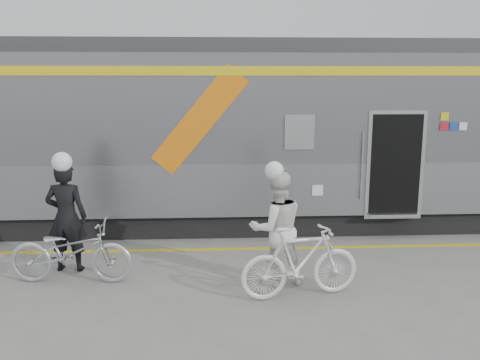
{
  "coord_description": "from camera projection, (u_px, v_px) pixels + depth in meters",
  "views": [
    {
      "loc": [
        0.2,
        -7.39,
        3.3
      ],
      "look_at": [
        0.67,
        1.6,
        1.5
      ],
      "focal_mm": 38.0,
      "sensor_mm": 36.0,
      "label": 1
    }
  ],
  "objects": [
    {
      "name": "bicycle_right",
      "position": [
        300.0,
        262.0,
        7.72
      ],
      "size": [
        1.94,
        0.87,
        1.13
      ],
      "primitive_type": "imported",
      "rotation": [
        0.0,
        0.0,
        1.76
      ],
      "color": "silver",
      "rests_on": "ground"
    },
    {
      "name": "safety_strip",
      "position": [
        205.0,
        249.0,
        9.98
      ],
      "size": [
        24.0,
        0.12,
        0.01
      ],
      "primitive_type": "cube",
      "color": "gold",
      "rests_on": "ground"
    },
    {
      "name": "ground",
      "position": [
        202.0,
        295.0,
        7.87
      ],
      "size": [
        90.0,
        90.0,
        0.0
      ],
      "primitive_type": "plane",
      "color": "slate",
      "rests_on": "ground"
    },
    {
      "name": "helmet_man",
      "position": [
        62.0,
        152.0,
        8.52
      ],
      "size": [
        0.33,
        0.33,
        0.33
      ],
      "primitive_type": "sphere",
      "color": "white",
      "rests_on": "man"
    },
    {
      "name": "train",
      "position": [
        280.0,
        134.0,
        11.66
      ],
      "size": [
        24.0,
        3.17,
        4.1
      ],
      "color": "black",
      "rests_on": "ground"
    },
    {
      "name": "man",
      "position": [
        66.0,
        217.0,
        8.74
      ],
      "size": [
        0.73,
        0.51,
        1.92
      ],
      "primitive_type": "imported",
      "rotation": [
        0.0,
        0.0,
        3.08
      ],
      "color": "black",
      "rests_on": "ground"
    },
    {
      "name": "helmet_woman",
      "position": [
        278.0,
        162.0,
        7.96
      ],
      "size": [
        0.3,
        0.3,
        0.3
      ],
      "primitive_type": "sphere",
      "color": "white",
      "rests_on": "woman"
    },
    {
      "name": "woman",
      "position": [
        277.0,
        228.0,
        8.18
      ],
      "size": [
        1.02,
        0.86,
        1.86
      ],
      "primitive_type": "imported",
      "rotation": [
        0.0,
        0.0,
        3.33
      ],
      "color": "white",
      "rests_on": "ground"
    },
    {
      "name": "bicycle_left",
      "position": [
        71.0,
        251.0,
        8.3
      ],
      "size": [
        2.06,
        0.83,
        1.06
      ],
      "primitive_type": "imported",
      "rotation": [
        0.0,
        0.0,
        1.5
      ],
      "color": "#B7B9C0",
      "rests_on": "ground"
    }
  ]
}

